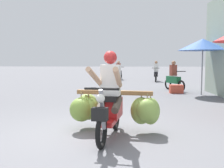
{
  "coord_description": "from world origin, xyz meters",
  "views": [
    {
      "loc": [
        0.75,
        -4.82,
        1.4
      ],
      "look_at": [
        0.49,
        0.91,
        0.9
      ],
      "focal_mm": 42.84,
      "sensor_mm": 36.0,
      "label": 1
    }
  ],
  "objects_px": {
    "motorbike_main_loaded": "(112,106)",
    "motorbike_distant_far_ahead": "(156,73)",
    "produce_crate": "(176,89)",
    "motorbike_distant_ahead_left": "(174,78)",
    "motorbike_distant_ahead_right": "(119,72)",
    "market_umbrella_further_along": "(203,45)"
  },
  "relations": [
    {
      "from": "motorbike_distant_ahead_left",
      "to": "market_umbrella_further_along",
      "type": "distance_m",
      "value": 2.38
    },
    {
      "from": "motorbike_distant_ahead_left",
      "to": "motorbike_distant_far_ahead",
      "type": "relative_size",
      "value": 0.94
    },
    {
      "from": "produce_crate",
      "to": "market_umbrella_further_along",
      "type": "bearing_deg",
      "value": -29.92
    },
    {
      "from": "motorbike_distant_ahead_left",
      "to": "produce_crate",
      "type": "xyz_separation_m",
      "value": [
        -0.09,
        -1.13,
        -0.39
      ]
    },
    {
      "from": "motorbike_distant_ahead_left",
      "to": "motorbike_distant_ahead_right",
      "type": "height_order",
      "value": "same"
    },
    {
      "from": "market_umbrella_further_along",
      "to": "motorbike_distant_ahead_left",
      "type": "bearing_deg",
      "value": 116.83
    },
    {
      "from": "motorbike_main_loaded",
      "to": "produce_crate",
      "type": "distance_m",
      "value": 7.01
    },
    {
      "from": "motorbike_distant_ahead_right",
      "to": "motorbike_distant_far_ahead",
      "type": "height_order",
      "value": "same"
    },
    {
      "from": "motorbike_distant_ahead_left",
      "to": "market_umbrella_further_along",
      "type": "bearing_deg",
      "value": -63.17
    },
    {
      "from": "motorbike_distant_far_ahead",
      "to": "market_umbrella_further_along",
      "type": "relative_size",
      "value": 0.7
    },
    {
      "from": "produce_crate",
      "to": "motorbike_main_loaded",
      "type": "bearing_deg",
      "value": -110.77
    },
    {
      "from": "motorbike_distant_ahead_left",
      "to": "motorbike_distant_ahead_right",
      "type": "bearing_deg",
      "value": 111.2
    },
    {
      "from": "market_umbrella_further_along",
      "to": "motorbike_distant_ahead_right",
      "type": "bearing_deg",
      "value": 112.3
    },
    {
      "from": "motorbike_distant_ahead_right",
      "to": "motorbike_distant_far_ahead",
      "type": "relative_size",
      "value": 0.99
    },
    {
      "from": "motorbike_distant_ahead_right",
      "to": "motorbike_main_loaded",
      "type": "bearing_deg",
      "value": -89.25
    },
    {
      "from": "motorbike_distant_far_ahead",
      "to": "market_umbrella_further_along",
      "type": "bearing_deg",
      "value": -81.76
    },
    {
      "from": "motorbike_distant_ahead_right",
      "to": "produce_crate",
      "type": "xyz_separation_m",
      "value": [
        2.68,
        -8.26,
        -0.39
      ]
    },
    {
      "from": "motorbike_distant_ahead_right",
      "to": "produce_crate",
      "type": "relative_size",
      "value": 2.84
    },
    {
      "from": "motorbike_distant_far_ahead",
      "to": "produce_crate",
      "type": "xyz_separation_m",
      "value": [
        0.11,
        -6.6,
        -0.39
      ]
    },
    {
      "from": "motorbike_main_loaded",
      "to": "motorbike_distant_far_ahead",
      "type": "relative_size",
      "value": 1.21
    },
    {
      "from": "motorbike_distant_far_ahead",
      "to": "produce_crate",
      "type": "relative_size",
      "value": 2.88
    },
    {
      "from": "motorbike_main_loaded",
      "to": "motorbike_distant_ahead_right",
      "type": "relative_size",
      "value": 1.23
    }
  ]
}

